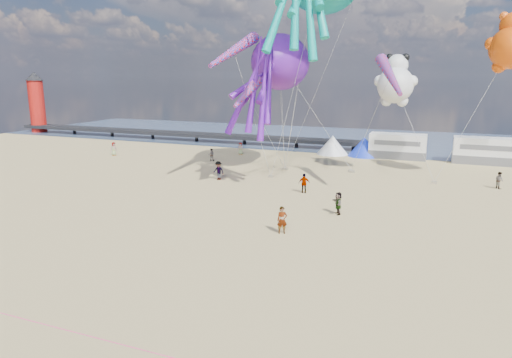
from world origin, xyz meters
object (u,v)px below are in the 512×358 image
kite_octopus_purple (281,62)px  windsock_left (234,51)px  standing_person (282,220)px  beachgoer_3 (304,183)px  beachgoer_0 (240,149)px  beachgoer_1 (211,155)px  motorhome_1 (484,151)px  tent_white (332,145)px  motorhome_0 (398,146)px  windsock_mid (390,76)px  tent_blue (364,147)px  kite_teddy_orange (511,48)px  beachgoer_7 (499,180)px  sandbag_a (271,177)px  beachgoer_6 (114,149)px  sandbag_d (351,171)px  sandbag_e (285,169)px  sandbag_c (434,182)px  beachgoer_4 (338,203)px  sandbag_b (352,172)px  windsock_right (247,93)px  kite_panda (395,85)px  beachgoer_2 (218,171)px  lighthouse (37,106)px

kite_octopus_purple → windsock_left: 6.58m
standing_person → beachgoer_3: (-1.52, 10.47, -0.04)m
beachgoer_0 → beachgoer_1: beachgoer_0 is taller
motorhome_1 → tent_white: size_ratio=1.65×
motorhome_0 → windsock_mid: size_ratio=1.01×
tent_blue → kite_teddy_orange: kite_teddy_orange is taller
beachgoer_7 → motorhome_0: bearing=4.7°
sandbag_a → beachgoer_6: bearing=168.3°
beachgoer_1 → beachgoer_3: size_ratio=0.88×
motorhome_0 → sandbag_d: 10.91m
beachgoer_3 → standing_person: bearing=81.1°
tent_white → beachgoer_6: (-25.40, -11.24, -0.37)m
beachgoer_6 → windsock_mid: bearing=-81.3°
beachgoer_6 → sandbag_e: beachgoer_6 is taller
kite_teddy_orange → windsock_mid: bearing=-120.1°
sandbag_a → sandbag_e: 4.20m
beachgoer_3 → sandbag_c: 13.06m
sandbag_a → windsock_mid: windsock_mid is taller
beachgoer_1 → kite_teddy_orange: bearing=156.5°
beachgoer_0 → beachgoer_4: bearing=-71.1°
kite_octopus_purple → beachgoer_3: bearing=-35.0°
motorhome_0 → beachgoer_7: motorhome_0 is taller
sandbag_b → sandbag_d: bearing=121.3°
beachgoer_7 → windsock_right: bearing=79.2°
sandbag_b → kite_octopus_purple: (-6.91, -3.17, 11.05)m
sandbag_c → beachgoer_6: bearing=177.9°
sandbag_e → kite_teddy_orange: bearing=2.7°
motorhome_0 → windsock_left: size_ratio=0.82×
windsock_right → kite_teddy_orange: bearing=33.3°
sandbag_c → kite_panda: bearing=152.9°
kite_panda → beachgoer_2: bearing=-138.5°
motorhome_1 → windsock_right: (-20.45, -21.20, 6.94)m
kite_panda → beachgoer_3: bearing=-108.3°
beachgoer_3 → kite_teddy_orange: kite_teddy_orange is taller
beachgoer_4 → windsock_right: 12.57m
tent_blue → sandbag_a: 17.32m
sandbag_e → sandbag_b: bearing=10.6°
beachgoer_0 → kite_teddy_orange: size_ratio=0.25×
windsock_mid → motorhome_0: bearing=69.4°
beachgoer_0 → sandbag_b: bearing=-41.1°
kite_octopus_purple → tent_white: bearing=101.1°
lighthouse → beachgoer_1: bearing=-18.6°
tent_blue → standing_person: tent_blue is taller
tent_white → beachgoer_1: 15.85m
beachgoer_2 → sandbag_b: bearing=43.3°
sandbag_d → kite_octopus_purple: size_ratio=0.04×
beachgoer_1 → sandbag_c: beachgoer_1 is taller
beachgoer_4 → sandbag_b: size_ratio=3.32×
beachgoer_3 → kite_octopus_purple: kite_octopus_purple is taller
lighthouse → sandbag_e: size_ratio=18.00×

